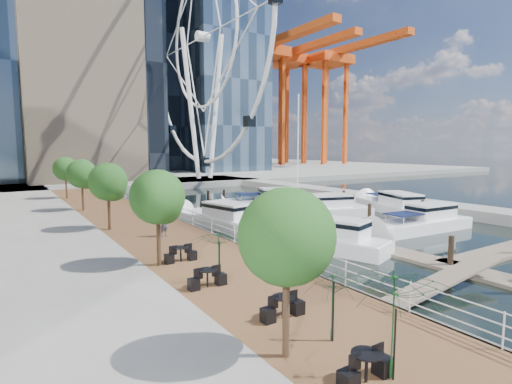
{
  "coord_description": "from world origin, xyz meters",
  "views": [
    {
      "loc": [
        -17.62,
        -14.13,
        6.61
      ],
      "look_at": [
        -0.05,
        13.0,
        3.0
      ],
      "focal_mm": 28.0,
      "sensor_mm": 36.0,
      "label": 1
    }
  ],
  "objects": [
    {
      "name": "ground",
      "position": [
        0.0,
        0.0,
        0.0
      ],
      "size": [
        520.0,
        520.0,
        0.0
      ],
      "primitive_type": "plane",
      "color": "black",
      "rests_on": "ground"
    },
    {
      "name": "boardwalk",
      "position": [
        -9.0,
        15.0,
        0.5
      ],
      "size": [
        6.0,
        60.0,
        1.0
      ],
      "primitive_type": "cube",
      "color": "brown",
      "rests_on": "ground"
    },
    {
      "name": "seawall",
      "position": [
        -6.0,
        15.0,
        0.5
      ],
      "size": [
        0.25,
        60.0,
        1.0
      ],
      "primitive_type": "cube",
      "color": "#595954",
      "rests_on": "ground"
    },
    {
      "name": "land_far",
      "position": [
        0.0,
        102.0,
        0.5
      ],
      "size": [
        200.0,
        114.0,
        1.0
      ],
      "primitive_type": "cube",
      "color": "gray",
      "rests_on": "ground"
    },
    {
      "name": "breakwater",
      "position": [
        20.0,
        20.0,
        0.5
      ],
      "size": [
        4.0,
        60.0,
        1.0
      ],
      "primitive_type": "cube",
      "color": "gray",
      "rests_on": "ground"
    },
    {
      "name": "pier",
      "position": [
        14.0,
        52.0,
        0.5
      ],
      "size": [
        14.0,
        12.0,
        1.0
      ],
      "primitive_type": "cube",
      "color": "gray",
      "rests_on": "ground"
    },
    {
      "name": "railing",
      "position": [
        -6.1,
        15.0,
        1.52
      ],
      "size": [
        0.1,
        60.0,
        1.05
      ],
      "primitive_type": null,
      "color": "white",
      "rests_on": "boardwalk"
    },
    {
      "name": "floating_docks",
      "position": [
        7.97,
        9.98,
        0.49
      ],
      "size": [
        16.0,
        34.0,
        2.6
      ],
      "color": "#6D6051",
      "rests_on": "ground"
    },
    {
      "name": "ferris_wheel",
      "position": [
        14.0,
        52.0,
        25.92
      ],
      "size": [
        5.8,
        45.6,
        47.8
      ],
      "color": "white",
      "rests_on": "ground"
    },
    {
      "name": "port_cranes",
      "position": [
        67.67,
        95.67,
        20.0
      ],
      "size": [
        40.0,
        52.0,
        38.0
      ],
      "color": "#D84C14",
      "rests_on": "ground"
    },
    {
      "name": "street_trees",
      "position": [
        -11.4,
        14.0,
        4.29
      ],
      "size": [
        2.6,
        42.6,
        4.6
      ],
      "color": "#3F2B1C",
      "rests_on": "ground"
    },
    {
      "name": "cafe_tables",
      "position": [
        -10.4,
        -2.0,
        1.37
      ],
      "size": [
        2.5,
        13.7,
        0.74
      ],
      "color": "black",
      "rests_on": "ground"
    },
    {
      "name": "yacht_foreground",
      "position": [
        10.4,
        4.91,
        0.0
      ],
      "size": [
        10.2,
        3.29,
        2.15
      ],
      "primitive_type": null,
      "rotation": [
        0.0,
        0.0,
        1.51
      ],
      "color": "white",
      "rests_on": "ground"
    },
    {
      "name": "pedestrian_near",
      "position": [
        -8.99,
        9.87,
        1.87
      ],
      "size": [
        0.75,
        0.64,
        1.74
      ],
      "primitive_type": "imported",
      "rotation": [
        0.0,
        0.0,
        0.43
      ],
      "color": "#4C5366",
      "rests_on": "boardwalk"
    },
    {
      "name": "pedestrian_mid",
      "position": [
        -7.08,
        18.63,
        1.97
      ],
      "size": [
        1.09,
        1.18,
        1.94
      ],
      "primitive_type": "imported",
      "rotation": [
        0.0,
        0.0,
        -2.06
      ],
      "color": "gray",
      "rests_on": "boardwalk"
    },
    {
      "name": "pedestrian_far",
      "position": [
        -7.94,
        33.16,
        1.88
      ],
      "size": [
        1.12,
        0.77,
        1.76
      ],
      "primitive_type": "imported",
      "rotation": [
        0.0,
        0.0,
        2.77
      ],
      "color": "#323A3F",
      "rests_on": "boardwalk"
    },
    {
      "name": "moored_yachts",
      "position": [
        6.97,
        13.31,
        0.0
      ],
      "size": [
        24.67,
        35.08,
        11.5
      ],
      "color": "white",
      "rests_on": "ground"
    },
    {
      "name": "cafe_seating",
      "position": [
        -9.92,
        -5.61,
        2.21
      ],
      "size": [
        3.43,
        11.64,
        2.72
      ],
      "color": "#0E3613",
      "rests_on": "ground"
    }
  ]
}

